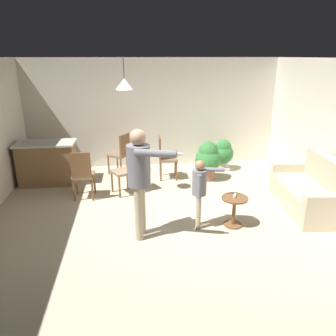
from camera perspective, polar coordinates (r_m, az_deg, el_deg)
ground at (r=5.73m, az=0.03°, el=-9.40°), size 7.68×7.68×0.00m
wall_back at (r=8.33m, az=-2.62°, el=9.58°), size 6.40×0.10×2.70m
couch_floral at (r=6.62m, az=23.76°, el=-3.86°), size 1.02×1.87×1.00m
kitchen_counter at (r=7.69m, az=-20.41°, el=0.84°), size 1.26×0.66×0.95m
side_table_by_couch at (r=5.57m, az=11.57°, el=-6.90°), size 0.44×0.44×0.52m
person_adult at (r=4.85m, az=-4.98°, el=-0.82°), size 0.78×0.65×1.75m
person_child at (r=5.28m, az=5.64°, el=-3.27°), size 0.63×0.34×1.18m
dining_chair_by_counter at (r=6.60m, az=-14.80°, el=-0.89°), size 0.43×0.43×1.00m
dining_chair_near_wall at (r=6.75m, az=-7.37°, el=0.06°), size 0.56×0.56×1.00m
dining_chair_centre_back at (r=7.48m, az=-0.54°, el=2.14°), size 0.44×0.44×1.00m
dining_chair_spare at (r=7.84m, az=-8.26°, el=2.75°), size 0.58×0.58×1.00m
potted_plant_corner at (r=8.23m, az=9.69°, el=2.61°), size 0.51×0.51×0.78m
potted_plant_by_wall at (r=7.47m, az=7.06°, el=1.59°), size 0.59×0.59×0.90m
spare_remote_on_table at (r=5.51m, az=11.66°, el=-4.77°), size 0.09×0.13×0.04m
ceiling_light_pendant at (r=6.13m, az=-7.70°, el=14.46°), size 0.32×0.32×0.55m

